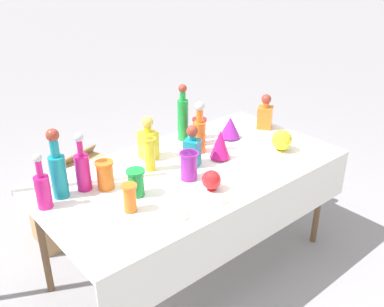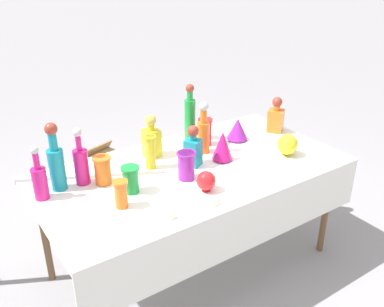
{
  "view_description": "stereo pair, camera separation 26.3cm",
  "coord_description": "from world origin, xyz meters",
  "views": [
    {
      "loc": [
        -1.54,
        -1.8,
        2.01
      ],
      "look_at": [
        0.0,
        0.0,
        0.86
      ],
      "focal_mm": 40.0,
      "sensor_mm": 36.0,
      "label": 1
    },
    {
      "loc": [
        -1.33,
        -1.96,
        2.01
      ],
      "look_at": [
        0.0,
        0.0,
        0.86
      ],
      "focal_mm": 40.0,
      "sensor_mm": 36.0,
      "label": 2
    }
  ],
  "objects": [
    {
      "name": "cardboard_box_behind_left",
      "position": [
        -0.13,
        1.3,
        0.16
      ],
      "size": [
        0.51,
        0.41,
        0.41
      ],
      "color": "tan",
      "rests_on": "ground"
    },
    {
      "name": "fluted_vase_0",
      "position": [
        0.51,
        0.18,
        0.84
      ],
      "size": [
        0.15,
        0.15,
        0.16
      ],
      "color": "purple",
      "rests_on": "display_table"
    },
    {
      "name": "ground_plane",
      "position": [
        0.0,
        0.0,
        0.0
      ],
      "size": [
        40.0,
        40.0,
        0.0
      ],
      "primitive_type": "plane",
      "color": "gray"
    },
    {
      "name": "tall_bottle_4",
      "position": [
        -0.88,
        0.17,
        0.88
      ],
      "size": [
        0.08,
        0.08,
        0.31
      ],
      "color": "#C61972",
      "rests_on": "display_table"
    },
    {
      "name": "tall_bottle_0",
      "position": [
        0.24,
        0.38,
        0.94
      ],
      "size": [
        0.08,
        0.08,
        0.41
      ],
      "color": "#198C38",
      "rests_on": "display_table"
    },
    {
      "name": "tall_bottle_1",
      "position": [
        -0.77,
        0.21,
        0.93
      ],
      "size": [
        0.09,
        0.09,
        0.4
      ],
      "color": "teal",
      "rests_on": "display_table"
    },
    {
      "name": "round_bowl_0",
      "position": [
        -0.09,
        -0.27,
        0.82
      ],
      "size": [
        0.11,
        0.11,
        0.12
      ],
      "color": "red",
      "rests_on": "display_table"
    },
    {
      "name": "slender_vase_1",
      "position": [
        -0.44,
        -0.05,
        0.85
      ],
      "size": [
        0.11,
        0.11,
        0.16
      ],
      "color": "#198C38",
      "rests_on": "display_table"
    },
    {
      "name": "price_tag_center",
      "position": [
        -0.14,
        -0.43,
        0.78
      ],
      "size": [
        0.06,
        0.02,
        0.04
      ],
      "primitive_type": "cube",
      "rotation": [
        -0.21,
        0.0,
        0.05
      ],
      "color": "white",
      "rests_on": "display_table"
    },
    {
      "name": "tall_bottle_3",
      "position": [
        -0.63,
        0.2,
        0.89
      ],
      "size": [
        0.08,
        0.08,
        0.35
      ],
      "color": "#C61972",
      "rests_on": "display_table"
    },
    {
      "name": "square_decanter_0",
      "position": [
        0.03,
        0.03,
        0.88
      ],
      "size": [
        0.12,
        0.12,
        0.27
      ],
      "color": "teal",
      "rests_on": "display_table"
    },
    {
      "name": "fluted_vase_1",
      "position": [
        0.22,
        -0.02,
        0.86
      ],
      "size": [
        0.13,
        0.13,
        0.2
      ],
      "color": "#C61972",
      "rests_on": "display_table"
    },
    {
      "name": "display_table",
      "position": [
        0.0,
        -0.04,
        0.7
      ],
      "size": [
        1.92,
        1.01,
        0.76
      ],
      "color": "white",
      "rests_on": "ground"
    },
    {
      "name": "slender_vase_3",
      "position": [
        -0.21,
        0.15,
        0.88
      ],
      "size": [
        0.08,
        0.08,
        0.22
      ],
      "color": "yellow",
      "rests_on": "display_table"
    },
    {
      "name": "slender_vase_0",
      "position": [
        -0.56,
        -0.16,
        0.85
      ],
      "size": [
        0.08,
        0.08,
        0.16
      ],
      "color": "orange",
      "rests_on": "display_table"
    },
    {
      "name": "square_decanter_1",
      "position": [
        -0.12,
        0.29,
        0.88
      ],
      "size": [
        0.11,
        0.11,
        0.29
      ],
      "color": "yellow",
      "rests_on": "display_table"
    },
    {
      "name": "slender_vase_2",
      "position": [
        -0.53,
        0.13,
        0.85
      ],
      "size": [
        0.11,
        0.11,
        0.17
      ],
      "color": "orange",
      "rests_on": "display_table"
    },
    {
      "name": "round_bowl_1",
      "position": [
        0.62,
        -0.2,
        0.84
      ],
      "size": [
        0.14,
        0.14,
        0.15
      ],
      "color": "yellow",
      "rests_on": "display_table"
    },
    {
      "name": "slender_vase_5",
      "position": [
        0.27,
        0.24,
        0.86
      ],
      "size": [
        0.1,
        0.1,
        0.19
      ],
      "color": "red",
      "rests_on": "display_table"
    },
    {
      "name": "slender_vase_4",
      "position": [
        -0.1,
        -0.09,
        0.85
      ],
      "size": [
        0.11,
        0.11,
        0.17
      ],
      "color": "purple",
      "rests_on": "display_table"
    },
    {
      "name": "price_tag_left",
      "position": [
        -0.39,
        -0.41,
        0.78
      ],
      "size": [
        0.05,
        0.02,
        0.04
      ],
      "primitive_type": "cube",
      "rotation": [
        -0.21,
        0.0,
        0.07
      ],
      "color": "white",
      "rests_on": "display_table"
    },
    {
      "name": "cardboard_box_behind_right",
      "position": [
        -0.49,
        0.86,
        0.13
      ],
      "size": [
        0.51,
        0.33,
        0.34
      ],
      "color": "tan",
      "rests_on": "ground"
    },
    {
      "name": "tall_bottle_2",
      "position": [
        0.19,
        0.15,
        0.91
      ],
      "size": [
        0.08,
        0.08,
        0.36
      ],
      "color": "orange",
      "rests_on": "display_table"
    },
    {
      "name": "square_decanter_2",
      "position": [
        0.85,
        0.14,
        0.87
      ],
      "size": [
        0.15,
        0.15,
        0.27
      ],
      "color": "orange",
      "rests_on": "display_table"
    }
  ]
}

